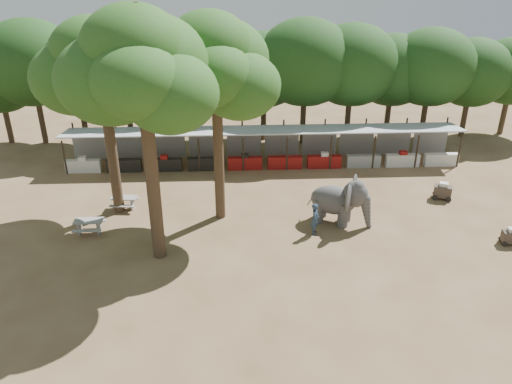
{
  "coord_description": "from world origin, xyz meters",
  "views": [
    {
      "loc": [
        -2.16,
        -19.47,
        13.82
      ],
      "look_at": [
        -1.0,
        5.0,
        2.0
      ],
      "focal_mm": 35.0,
      "sensor_mm": 36.0,
      "label": 1
    }
  ],
  "objects_px": {
    "yard_tree_back": "(213,67)",
    "cart_front": "(511,236)",
    "picnic_table_near": "(89,224)",
    "picnic_table_far": "(124,201)",
    "yard_tree_center": "(139,71)",
    "yard_tree_left": "(99,71)",
    "elephant": "(341,201)",
    "handler": "(315,219)",
    "cart_back": "(443,191)"
  },
  "relations": [
    {
      "from": "elephant",
      "to": "cart_front",
      "type": "bearing_deg",
      "value": 6.5
    },
    {
      "from": "elephant",
      "to": "cart_back",
      "type": "relative_size",
      "value": 2.79
    },
    {
      "from": "picnic_table_near",
      "to": "cart_back",
      "type": "xyz_separation_m",
      "value": [
        20.75,
        3.16,
        0.04
      ]
    },
    {
      "from": "elephant",
      "to": "handler",
      "type": "xyz_separation_m",
      "value": [
        -1.59,
        -1.18,
        -0.47
      ]
    },
    {
      "from": "elephant",
      "to": "picnic_table_near",
      "type": "distance_m",
      "value": 13.84
    },
    {
      "from": "handler",
      "to": "yard_tree_back",
      "type": "bearing_deg",
      "value": 80.88
    },
    {
      "from": "elephant",
      "to": "handler",
      "type": "bearing_deg",
      "value": -118.82
    },
    {
      "from": "handler",
      "to": "yard_tree_left",
      "type": "bearing_deg",
      "value": 88.51
    },
    {
      "from": "yard_tree_back",
      "to": "picnic_table_far",
      "type": "relative_size",
      "value": 7.17
    },
    {
      "from": "yard_tree_left",
      "to": "cart_back",
      "type": "distance_m",
      "value": 21.23
    },
    {
      "from": "picnic_table_near",
      "to": "yard_tree_left",
      "type": "bearing_deg",
      "value": 69.96
    },
    {
      "from": "handler",
      "to": "cart_back",
      "type": "xyz_separation_m",
      "value": [
        8.54,
        3.83,
        -0.36
      ]
    },
    {
      "from": "handler",
      "to": "picnic_table_near",
      "type": "distance_m",
      "value": 12.24
    },
    {
      "from": "yard_tree_back",
      "to": "handler",
      "type": "relative_size",
      "value": 6.34
    },
    {
      "from": "yard_tree_center",
      "to": "cart_front",
      "type": "height_order",
      "value": "yard_tree_center"
    },
    {
      "from": "yard_tree_left",
      "to": "elephant",
      "type": "xyz_separation_m",
      "value": [
        12.84,
        -2.19,
        -6.83
      ]
    },
    {
      "from": "handler",
      "to": "cart_back",
      "type": "distance_m",
      "value": 9.36
    },
    {
      "from": "picnic_table_near",
      "to": "cart_front",
      "type": "xyz_separation_m",
      "value": [
        22.28,
        -2.24,
        -0.04
      ]
    },
    {
      "from": "handler",
      "to": "cart_front",
      "type": "bearing_deg",
      "value": -83.66
    },
    {
      "from": "handler",
      "to": "cart_back",
      "type": "height_order",
      "value": "handler"
    },
    {
      "from": "yard_tree_left",
      "to": "cart_front",
      "type": "height_order",
      "value": "yard_tree_left"
    },
    {
      "from": "yard_tree_left",
      "to": "yard_tree_back",
      "type": "bearing_deg",
      "value": -9.46
    },
    {
      "from": "yard_tree_back",
      "to": "cart_front",
      "type": "xyz_separation_m",
      "value": [
        15.32,
        -3.94,
        -8.07
      ]
    },
    {
      "from": "yard_tree_back",
      "to": "yard_tree_center",
      "type": "bearing_deg",
      "value": -126.86
    },
    {
      "from": "picnic_table_far",
      "to": "cart_back",
      "type": "height_order",
      "value": "cart_back"
    },
    {
      "from": "yard_tree_back",
      "to": "cart_front",
      "type": "distance_m",
      "value": 17.76
    },
    {
      "from": "cart_front",
      "to": "handler",
      "type": "bearing_deg",
      "value": -179.98
    },
    {
      "from": "cart_back",
      "to": "picnic_table_far",
      "type": "bearing_deg",
      "value": -157.84
    },
    {
      "from": "cart_front",
      "to": "cart_back",
      "type": "bearing_deg",
      "value": 114.68
    },
    {
      "from": "yard_tree_center",
      "to": "elephant",
      "type": "height_order",
      "value": "yard_tree_center"
    },
    {
      "from": "yard_tree_center",
      "to": "elephant",
      "type": "relative_size",
      "value": 3.3
    },
    {
      "from": "yard_tree_back",
      "to": "picnic_table_near",
      "type": "height_order",
      "value": "yard_tree_back"
    },
    {
      "from": "yard_tree_left",
      "to": "cart_front",
      "type": "bearing_deg",
      "value": -13.05
    },
    {
      "from": "yard_tree_back",
      "to": "handler",
      "type": "bearing_deg",
      "value": -24.32
    },
    {
      "from": "picnic_table_near",
      "to": "picnic_table_far",
      "type": "relative_size",
      "value": 0.98
    },
    {
      "from": "handler",
      "to": "cart_front",
      "type": "distance_m",
      "value": 10.19
    },
    {
      "from": "yard_tree_left",
      "to": "picnic_table_near",
      "type": "height_order",
      "value": "yard_tree_left"
    },
    {
      "from": "elephant",
      "to": "cart_back",
      "type": "xyz_separation_m",
      "value": [
        6.95,
        2.64,
        -0.83
      ]
    },
    {
      "from": "yard_tree_center",
      "to": "picnic_table_near",
      "type": "xyz_separation_m",
      "value": [
        -3.96,
        2.29,
        -8.71
      ]
    },
    {
      "from": "picnic_table_near",
      "to": "cart_front",
      "type": "relative_size",
      "value": 1.47
    },
    {
      "from": "picnic_table_far",
      "to": "cart_front",
      "type": "bearing_deg",
      "value": -8.59
    },
    {
      "from": "yard_tree_left",
      "to": "cart_front",
      "type": "xyz_separation_m",
      "value": [
        21.32,
        -4.94,
        -7.73
      ]
    },
    {
      "from": "yard_tree_left",
      "to": "picnic_table_far",
      "type": "height_order",
      "value": "yard_tree_left"
    },
    {
      "from": "elephant",
      "to": "picnic_table_far",
      "type": "relative_size",
      "value": 2.3
    },
    {
      "from": "yard_tree_center",
      "to": "elephant",
      "type": "distance_m",
      "value": 12.9
    },
    {
      "from": "handler",
      "to": "picnic_table_far",
      "type": "xyz_separation_m",
      "value": [
        -10.85,
        3.48,
        -0.41
      ]
    },
    {
      "from": "yard_tree_left",
      "to": "picnic_table_near",
      "type": "distance_m",
      "value": 8.22
    },
    {
      "from": "yard_tree_back",
      "to": "cart_back",
      "type": "bearing_deg",
      "value": 6.0
    },
    {
      "from": "picnic_table_near",
      "to": "picnic_table_far",
      "type": "distance_m",
      "value": 3.12
    },
    {
      "from": "handler",
      "to": "picnic_table_near",
      "type": "relative_size",
      "value": 1.16
    }
  ]
}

